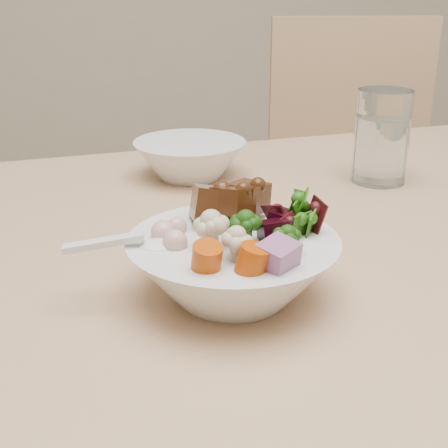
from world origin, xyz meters
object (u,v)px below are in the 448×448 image
at_px(food_bowl, 234,263).
at_px(water_glass, 381,141).
at_px(side_bowl, 190,159).
at_px(chair_far, 356,186).

height_order(food_bowl, water_glass, water_glass).
height_order(food_bowl, side_bowl, food_bowl).
bearing_deg(chair_far, water_glass, -102.20).
xyz_separation_m(chair_far, water_glass, (-0.19, -0.60, 0.27)).
relative_size(chair_far, side_bowl, 5.47).
bearing_deg(side_bowl, water_glass, -12.45).
xyz_separation_m(chair_far, side_bowl, (-0.47, -0.53, 0.24)).
relative_size(water_glass, side_bowl, 0.81).
bearing_deg(food_bowl, chair_far, 63.11).
bearing_deg(water_glass, food_bowl, -130.09).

